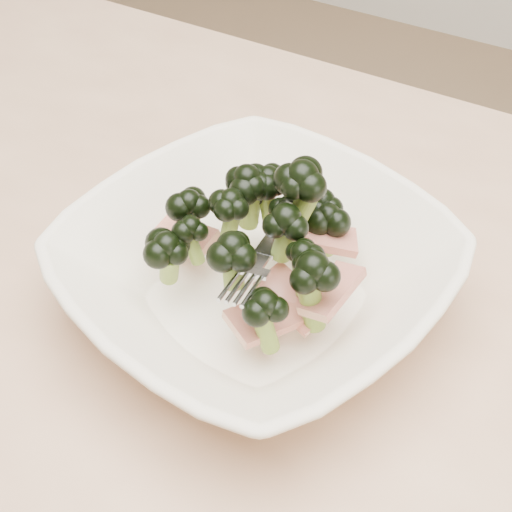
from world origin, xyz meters
name	(u,v)px	position (x,y,z in m)	size (l,w,h in m)	color
dining_table	(275,433)	(0.00, 0.00, 0.65)	(1.20, 0.80, 0.75)	tan
broccoli_dish	(257,265)	(-0.04, 0.04, 0.79)	(0.33, 0.33, 0.13)	white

